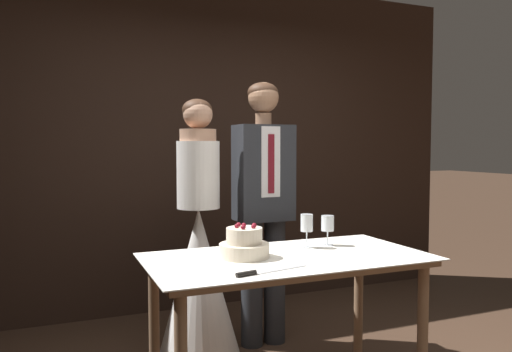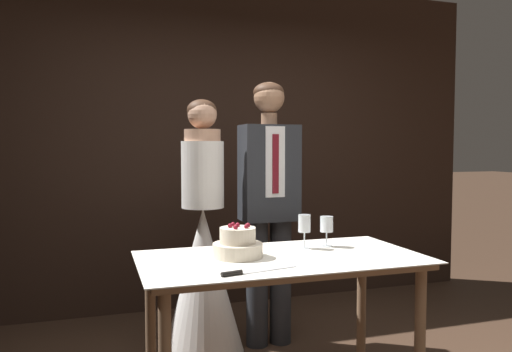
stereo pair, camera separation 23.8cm
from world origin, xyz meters
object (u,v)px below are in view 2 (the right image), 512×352
object	(u,v)px
cake_table	(281,275)
tiered_cake	(238,244)
bride	(203,262)
cake_knife	(245,272)
wine_glass_near	(327,226)
groom	(269,199)
wine_glass_middle	(304,225)

from	to	relation	value
cake_table	tiered_cake	distance (m)	0.28
tiered_cake	bride	xyz separation A→B (m)	(-0.01, 0.79, -0.26)
bride	tiered_cake	bearing A→B (deg)	-88.96
tiered_cake	cake_knife	world-z (taller)	tiered_cake
wine_glass_near	groom	distance (m)	0.70
cake_table	wine_glass_near	world-z (taller)	wine_glass_near
cake_table	cake_knife	distance (m)	0.41
cake_knife	wine_glass_near	xyz separation A→B (m)	(0.62, 0.44, 0.11)
cake_knife	groom	bearing A→B (deg)	53.96
groom	cake_knife	bearing A→B (deg)	-114.39
cake_table	wine_glass_near	size ratio (longest dim) A/B	8.48
cake_knife	bride	world-z (taller)	bride
wine_glass_near	wine_glass_middle	size ratio (longest dim) A/B	0.91
wine_glass_middle	bride	xyz separation A→B (m)	(-0.43, 0.70, -0.33)
cake_knife	wine_glass_near	world-z (taller)	wine_glass_near
tiered_cake	wine_glass_near	distance (m)	0.57
tiered_cake	wine_glass_near	bearing A→B (deg)	10.77
wine_glass_near	groom	size ratio (longest dim) A/B	0.09
wine_glass_near	bride	distance (m)	0.95
cake_table	bride	xyz separation A→B (m)	(-0.23, 0.85, -0.10)
cake_table	cake_knife	size ratio (longest dim) A/B	3.80
cake_knife	wine_glass_middle	xyz separation A→B (m)	(0.47, 0.43, 0.12)
wine_glass_near	bride	xyz separation A→B (m)	(-0.57, 0.69, -0.32)
tiered_cake	wine_glass_middle	world-z (taller)	wine_glass_middle
cake_table	groom	size ratio (longest dim) A/B	0.80
cake_table	bride	bearing A→B (deg)	105.25
groom	wine_glass_near	bearing A→B (deg)	-81.36
bride	wine_glass_near	bearing A→B (deg)	-50.40
wine_glass_middle	groom	bearing A→B (deg)	86.89
cake_table	wine_glass_near	bearing A→B (deg)	26.04
cake_knife	wine_glass_middle	distance (m)	0.65
cake_knife	wine_glass_middle	world-z (taller)	wine_glass_middle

